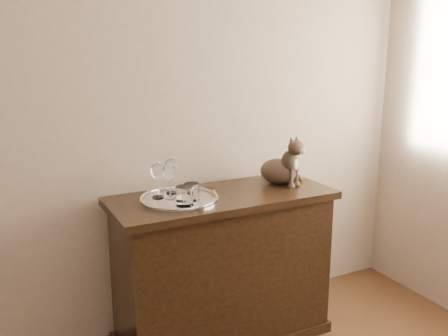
% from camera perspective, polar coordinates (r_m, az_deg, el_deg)
% --- Properties ---
extents(wall_back, '(4.00, 0.10, 2.70)m').
position_cam_1_polar(wall_back, '(2.64, -15.14, 7.53)').
color(wall_back, tan).
rests_on(wall_back, ground).
extents(sideboard, '(1.20, 0.50, 0.85)m').
position_cam_1_polar(sideboard, '(2.80, -0.19, -11.37)').
color(sideboard, black).
rests_on(sideboard, ground).
extents(tray, '(0.40, 0.40, 0.01)m').
position_cam_1_polar(tray, '(2.56, -5.12, -3.61)').
color(tray, silver).
rests_on(tray, sideboard).
extents(wine_glass_a, '(0.07, 0.07, 0.19)m').
position_cam_1_polar(wine_glass_a, '(2.56, -7.60, -1.32)').
color(wine_glass_a, silver).
rests_on(wine_glass_a, tray).
extents(wine_glass_b, '(0.07, 0.07, 0.19)m').
position_cam_1_polar(wine_glass_b, '(2.64, -6.06, -0.88)').
color(wine_glass_b, white).
rests_on(wine_glass_b, tray).
extents(wine_glass_d, '(0.07, 0.07, 0.18)m').
position_cam_1_polar(wine_glass_d, '(2.55, -6.23, -1.45)').
color(wine_glass_d, white).
rests_on(wine_glass_d, tray).
extents(tumbler_a, '(0.08, 0.08, 0.09)m').
position_cam_1_polar(tumbler_a, '(2.52, -3.71, -2.72)').
color(tumbler_a, white).
rests_on(tumbler_a, tray).
extents(tumbler_b, '(0.09, 0.09, 0.10)m').
position_cam_1_polar(tumbler_b, '(2.44, -4.53, -3.22)').
color(tumbler_b, silver).
rests_on(tumbler_b, tray).
extents(cat, '(0.37, 0.36, 0.29)m').
position_cam_1_polar(cat, '(2.83, 6.29, 1.02)').
color(cat, brown).
rests_on(cat, sideboard).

